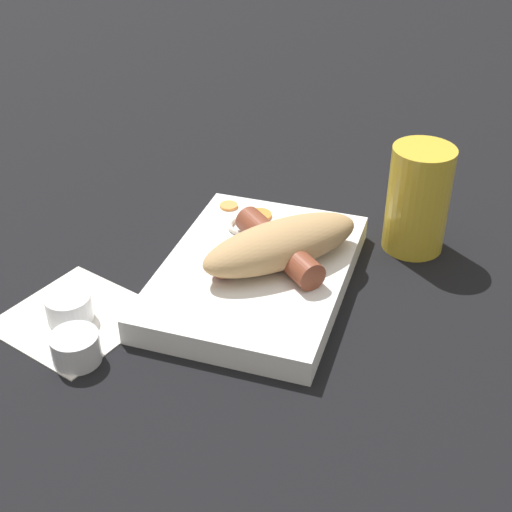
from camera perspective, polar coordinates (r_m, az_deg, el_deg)
ground_plane at (r=0.76m, az=-0.00°, el=-2.34°), size 3.00×3.00×0.00m
food_tray at (r=0.75m, az=-0.00°, el=-1.50°), size 0.26×0.19×0.03m
bread_roll at (r=0.73m, az=2.05°, el=0.97°), size 0.18×0.17×0.04m
sausage at (r=0.74m, az=1.80°, el=0.76°), size 0.13×0.12×0.03m
pickled_veggies at (r=0.81m, az=-0.80°, el=2.82°), size 0.07×0.07×0.01m
napkin at (r=0.73m, az=-14.28°, el=-4.78°), size 0.16×0.16×0.00m
condiment_cup_near at (r=0.73m, az=-14.70°, el=-4.19°), size 0.05×0.05×0.03m
condiment_cup_far at (r=0.68m, az=-14.20°, el=-7.25°), size 0.05×0.05×0.03m
drink_glass at (r=0.81m, az=12.83°, el=4.45°), size 0.07×0.07×0.12m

